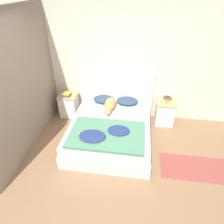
{
  "coord_description": "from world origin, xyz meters",
  "views": [
    {
      "loc": [
        0.63,
        -2.14,
        2.84
      ],
      "look_at": [
        0.13,
        1.27,
        0.56
      ],
      "focal_mm": 32.0,
      "sensor_mm": 36.0,
      "label": 1
    }
  ],
  "objects_px": {
    "nightstand_right": "(165,113)",
    "book_stack": "(67,94)",
    "pillow_left": "(104,99)",
    "pillow_right": "(127,101)",
    "nightstand_left": "(69,105)",
    "dog": "(110,105)",
    "bed": "(111,130)",
    "table_lamp": "(169,90)"
  },
  "relations": [
    {
      "from": "pillow_right",
      "to": "book_stack",
      "type": "bearing_deg",
      "value": 179.95
    },
    {
      "from": "nightstand_left",
      "to": "book_stack",
      "type": "distance_m",
      "value": 0.32
    },
    {
      "from": "nightstand_right",
      "to": "dog",
      "type": "xyz_separation_m",
      "value": [
        -1.24,
        -0.29,
        0.28
      ]
    },
    {
      "from": "nightstand_right",
      "to": "pillow_left",
      "type": "distance_m",
      "value": 1.45
    },
    {
      "from": "nightstand_left",
      "to": "nightstand_right",
      "type": "height_order",
      "value": "same"
    },
    {
      "from": "pillow_left",
      "to": "pillow_right",
      "type": "distance_m",
      "value": 0.54
    },
    {
      "from": "bed",
      "to": "nightstand_right",
      "type": "relative_size",
      "value": 3.41
    },
    {
      "from": "nightstand_left",
      "to": "pillow_left",
      "type": "relative_size",
      "value": 1.12
    },
    {
      "from": "bed",
      "to": "pillow_left",
      "type": "xyz_separation_m",
      "value": [
        -0.27,
        0.73,
        0.31
      ]
    },
    {
      "from": "nightstand_right",
      "to": "book_stack",
      "type": "distance_m",
      "value": 2.33
    },
    {
      "from": "book_stack",
      "to": "table_lamp",
      "type": "xyz_separation_m",
      "value": [
        2.31,
        0.04,
        0.26
      ]
    },
    {
      "from": "bed",
      "to": "pillow_right",
      "type": "relative_size",
      "value": 3.82
    },
    {
      "from": "book_stack",
      "to": "bed",
      "type": "bearing_deg",
      "value": -32.5
    },
    {
      "from": "bed",
      "to": "dog",
      "type": "relative_size",
      "value": 2.72
    },
    {
      "from": "nightstand_right",
      "to": "pillow_left",
      "type": "height_order",
      "value": "pillow_left"
    },
    {
      "from": "nightstand_right",
      "to": "pillow_left",
      "type": "xyz_separation_m",
      "value": [
        -1.42,
        -0.03,
        0.26
      ]
    },
    {
      "from": "pillow_right",
      "to": "book_stack",
      "type": "xyz_separation_m",
      "value": [
        -1.43,
        0.0,
        0.06
      ]
    },
    {
      "from": "dog",
      "to": "pillow_right",
      "type": "bearing_deg",
      "value": 35.91
    },
    {
      "from": "nightstand_left",
      "to": "nightstand_right",
      "type": "xyz_separation_m",
      "value": [
        2.31,
        0.0,
        0.0
      ]
    },
    {
      "from": "book_stack",
      "to": "dog",
      "type": "bearing_deg",
      "value": -13.77
    },
    {
      "from": "nightstand_right",
      "to": "book_stack",
      "type": "height_order",
      "value": "book_stack"
    },
    {
      "from": "table_lamp",
      "to": "nightstand_right",
      "type": "bearing_deg",
      "value": -90.0
    },
    {
      "from": "pillow_right",
      "to": "table_lamp",
      "type": "distance_m",
      "value": 0.94
    },
    {
      "from": "bed",
      "to": "pillow_right",
      "type": "xyz_separation_m",
      "value": [
        0.27,
        0.73,
        0.31
      ]
    },
    {
      "from": "dog",
      "to": "table_lamp",
      "type": "bearing_deg",
      "value": 13.51
    },
    {
      "from": "book_stack",
      "to": "pillow_left",
      "type": "bearing_deg",
      "value": -0.09
    },
    {
      "from": "book_stack",
      "to": "nightstand_right",
      "type": "bearing_deg",
      "value": 0.73
    },
    {
      "from": "dog",
      "to": "table_lamp",
      "type": "height_order",
      "value": "table_lamp"
    },
    {
      "from": "nightstand_right",
      "to": "pillow_right",
      "type": "bearing_deg",
      "value": -178.0
    },
    {
      "from": "bed",
      "to": "table_lamp",
      "type": "bearing_deg",
      "value": 33.82
    },
    {
      "from": "dog",
      "to": "book_stack",
      "type": "distance_m",
      "value": 1.1
    },
    {
      "from": "bed",
      "to": "book_stack",
      "type": "xyz_separation_m",
      "value": [
        -1.15,
        0.74,
        0.37
      ]
    },
    {
      "from": "pillow_left",
      "to": "book_stack",
      "type": "relative_size",
      "value": 2.48
    },
    {
      "from": "pillow_left",
      "to": "pillow_right",
      "type": "bearing_deg",
      "value": 0.0
    },
    {
      "from": "nightstand_left",
      "to": "dog",
      "type": "xyz_separation_m",
      "value": [
        1.07,
        -0.29,
        0.28
      ]
    },
    {
      "from": "bed",
      "to": "nightstand_left",
      "type": "relative_size",
      "value": 3.41
    },
    {
      "from": "nightstand_left",
      "to": "pillow_left",
      "type": "bearing_deg",
      "value": -2.0
    },
    {
      "from": "nightstand_left",
      "to": "table_lamp",
      "type": "height_order",
      "value": "table_lamp"
    },
    {
      "from": "bed",
      "to": "pillow_left",
      "type": "bearing_deg",
      "value": 110.25
    },
    {
      "from": "bed",
      "to": "table_lamp",
      "type": "distance_m",
      "value": 1.52
    },
    {
      "from": "dog",
      "to": "table_lamp",
      "type": "relative_size",
      "value": 1.83
    },
    {
      "from": "bed",
      "to": "dog",
      "type": "xyz_separation_m",
      "value": [
        -0.09,
        0.47,
        0.33
      ]
    }
  ]
}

